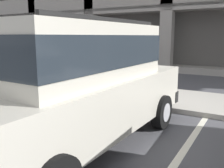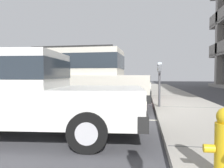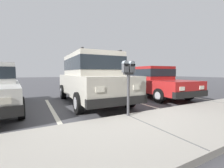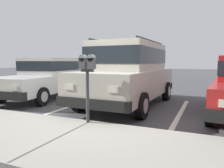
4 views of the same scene
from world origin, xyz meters
name	(u,v)px [view 1 (image 1 of 4)]	position (x,y,z in m)	size (l,w,h in m)	color
ground_plane	(135,112)	(0.00, 0.00, -0.05)	(80.00, 80.00, 0.10)	#4C4C51
sidewalk	(154,96)	(0.00, 1.30, 0.06)	(40.00, 2.20, 0.12)	#ADA89E
parking_stall_lines	(188,145)	(1.63, -1.40, 0.00)	(13.14, 4.80, 0.01)	silver
silver_suv	(76,81)	(0.03, -2.31, 1.09)	(2.12, 4.83, 2.03)	beige
parking_meter_near	(142,61)	(0.01, 0.35, 1.18)	(0.35, 0.12, 1.42)	#47474C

